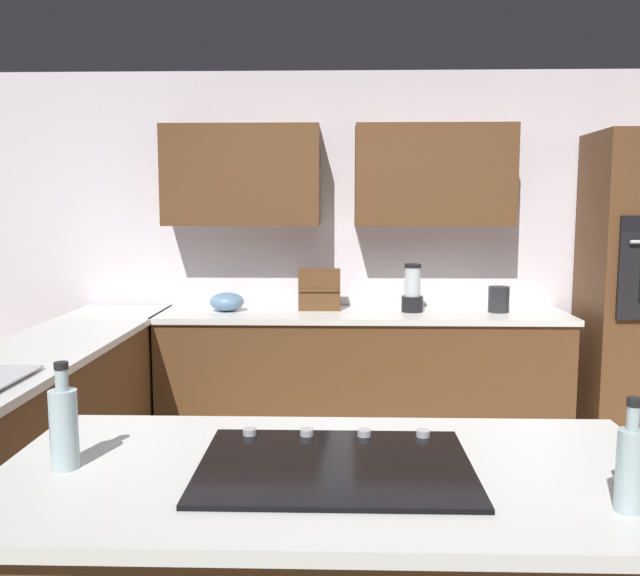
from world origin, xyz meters
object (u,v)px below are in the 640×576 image
object	(u,v)px
kettle	(499,299)
cooktop	(335,465)
mixing_bowl	(227,302)
spice_rack	(319,290)
oil_bottle	(64,426)
blender	(412,291)
second_bottle	(630,467)

from	to	relation	value
kettle	cooktop	bearing A→B (deg)	68.47
cooktop	mixing_bowl	world-z (taller)	mixing_bowl
cooktop	spice_rack	bearing A→B (deg)	-87.50
kettle	oil_bottle	xyz separation A→B (m)	(1.88, 2.87, 0.03)
mixing_bowl	spice_rack	size ratio (longest dim) A/B	0.81
cooktop	kettle	distance (m)	3.06
spice_rack	kettle	world-z (taller)	spice_rack
cooktop	oil_bottle	world-z (taller)	oil_bottle
mixing_bowl	blender	bearing A→B (deg)	180.00
mixing_bowl	oil_bottle	world-z (taller)	oil_bottle
blender	spice_rack	bearing A→B (deg)	-4.46
spice_rack	oil_bottle	xyz separation A→B (m)	(0.63, 2.92, -0.03)
cooktop	kettle	size ratio (longest dim) A/B	4.23
kettle	oil_bottle	distance (m)	3.43
spice_rack	second_bottle	distance (m)	3.26
cooktop	spice_rack	distance (m)	2.90
blender	second_bottle	world-z (taller)	blender
blender	oil_bottle	bearing A→B (deg)	66.01
kettle	oil_bottle	bearing A→B (deg)	56.81
oil_bottle	second_bottle	world-z (taller)	oil_bottle
spice_rack	second_bottle	xyz separation A→B (m)	(-0.83, 3.15, -0.04)
mixing_bowl	kettle	distance (m)	1.90
blender	second_bottle	distance (m)	3.11
spice_rack	kettle	size ratio (longest dim) A/B	1.65
blender	mixing_bowl	xyz separation A→B (m)	(1.30, 0.00, -0.08)
cooktop	mixing_bowl	xyz separation A→B (m)	(0.78, -2.85, 0.06)
cooktop	blender	world-z (taller)	blender
blender	mixing_bowl	world-z (taller)	blender
cooktop	second_bottle	bearing A→B (deg)	160.22
second_bottle	cooktop	bearing A→B (deg)	-19.78
second_bottle	spice_rack	bearing A→B (deg)	-75.22
second_bottle	blender	bearing A→B (deg)	-86.64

